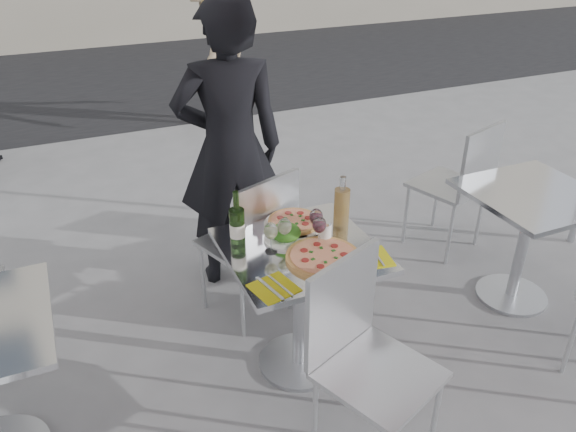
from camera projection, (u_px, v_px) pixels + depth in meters
name	position (u px, v px, depth m)	size (l,w,h in m)	color
ground	(299.00, 363.00, 3.09)	(80.00, 80.00, 0.00)	slate
street_asphalt	(117.00, 75.00, 8.30)	(24.00, 5.00, 0.00)	black
main_table	(300.00, 283.00, 2.83)	(0.72, 0.72, 0.75)	#B7BABF
side_table_right	(528.00, 224.00, 3.35)	(0.72, 0.72, 0.75)	#B7BABF
chair_far	(255.00, 236.00, 3.18)	(0.56, 0.57, 0.96)	silver
chair_near	(362.00, 347.00, 2.37)	(0.58, 0.58, 0.97)	silver
side_chair_rfar	(462.00, 178.00, 3.84)	(0.56, 0.57, 0.96)	silver
woman_diner	(230.00, 149.00, 3.40)	(0.67, 0.44, 1.83)	black
pedestrian_b	(220.00, 54.00, 6.12)	(1.01, 0.58, 1.56)	tan
pizza_near	(323.00, 257.00, 2.64)	(0.36, 0.36, 0.02)	#DFA657
pizza_far	(294.00, 222.00, 2.91)	(0.31, 0.31, 0.03)	white
salad_plate	(286.00, 234.00, 2.77)	(0.22, 0.22, 0.09)	white
wine_bottle	(237.00, 226.00, 2.69)	(0.07, 0.08, 0.29)	#2C4F1D
carafe	(342.00, 208.00, 2.84)	(0.08, 0.08, 0.29)	tan
sugar_shaker	(325.00, 231.00, 2.77)	(0.06, 0.06, 0.11)	white
wineglass_white_a	(271.00, 232.00, 2.64)	(0.07, 0.07, 0.16)	white
wineglass_white_b	(285.00, 227.00, 2.68)	(0.07, 0.07, 0.16)	white
wineglass_red_a	(319.00, 226.00, 2.69)	(0.07, 0.07, 0.16)	white
wineglass_red_b	(316.00, 218.00, 2.76)	(0.07, 0.07, 0.16)	white
napkin_left	(274.00, 288.00, 2.44)	(0.22, 0.22, 0.01)	#D2CE12
napkin_right	(371.00, 257.00, 2.65)	(0.21, 0.21, 0.01)	#D2CE12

